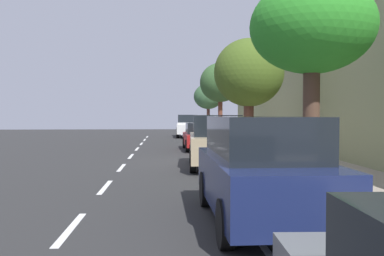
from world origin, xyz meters
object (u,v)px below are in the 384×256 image
(parked_sedan_red_far, at_px, (200,137))
(bicycle_at_curb, at_px, (204,138))
(street_tree_mid_block, at_px, (249,73))
(street_tree_far_end, at_px, (220,83))
(parked_pickup_white_farthest, at_px, (188,127))
(parked_suv_tan_mid, at_px, (215,140))
(street_tree_corner, at_px, (208,97))
(street_tree_near_cyclist, at_px, (312,29))
(cyclist_with_backpack, at_px, (208,129))
(parked_suv_dark_blue_second, at_px, (260,168))

(parked_sedan_red_far, xyz_separation_m, bicycle_at_curb, (0.58, 4.40, -0.37))
(street_tree_mid_block, relative_size, street_tree_far_end, 0.98)
(parked_sedan_red_far, xyz_separation_m, parked_pickup_white_farthest, (-0.02, 13.26, 0.15))
(parked_suv_tan_mid, relative_size, bicycle_at_curb, 2.72)
(street_tree_mid_block, distance_m, street_tree_corner, 18.94)
(bicycle_at_curb, height_order, street_tree_mid_block, street_tree_mid_block)
(street_tree_corner, bearing_deg, parked_sedan_red_far, -97.47)
(parked_pickup_white_farthest, height_order, street_tree_near_cyclist, street_tree_near_cyclist)
(parked_pickup_white_farthest, bearing_deg, parked_sedan_red_far, -89.90)
(street_tree_far_end, distance_m, street_tree_corner, 8.61)
(parked_pickup_white_farthest, relative_size, street_tree_mid_block, 0.99)
(parked_pickup_white_farthest, height_order, street_tree_far_end, street_tree_far_end)
(street_tree_mid_block, height_order, street_tree_far_end, street_tree_far_end)
(cyclist_with_backpack, distance_m, street_tree_corner, 11.27)
(parked_suv_tan_mid, xyz_separation_m, cyclist_with_backpack, (0.85, 11.65, 0.03))
(parked_suv_tan_mid, bearing_deg, cyclist_with_backpack, 85.82)
(bicycle_at_curb, bearing_deg, cyclist_with_backpack, -63.13)
(parked_sedan_red_far, bearing_deg, parked_suv_dark_blue_second, -90.57)
(parked_suv_tan_mid, distance_m, street_tree_mid_block, 5.06)
(parked_suv_tan_mid, xyz_separation_m, parked_sedan_red_far, (0.05, 7.69, -0.27))
(parked_suv_tan_mid, distance_m, cyclist_with_backpack, 11.69)
(cyclist_with_backpack, bearing_deg, street_tree_near_cyclist, -86.02)
(street_tree_near_cyclist, relative_size, street_tree_mid_block, 1.01)
(parked_suv_dark_blue_second, height_order, street_tree_corner, street_tree_corner)
(parked_suv_dark_blue_second, relative_size, parked_pickup_white_farthest, 0.88)
(street_tree_mid_block, bearing_deg, parked_pickup_white_farthest, 96.50)
(parked_pickup_white_farthest, xyz_separation_m, street_tree_mid_block, (1.97, -17.31, 3.02))
(parked_suv_tan_mid, relative_size, cyclist_with_backpack, 2.78)
(parked_pickup_white_farthest, bearing_deg, street_tree_far_end, -74.17)
(parked_suv_dark_blue_second, bearing_deg, cyclist_with_backpack, 87.20)
(parked_pickup_white_farthest, bearing_deg, parked_suv_tan_mid, -90.07)
(parked_suv_tan_mid, bearing_deg, street_tree_far_end, 81.87)
(street_tree_far_end, bearing_deg, cyclist_with_backpack, -116.11)
(parked_pickup_white_farthest, distance_m, bicycle_at_curb, 8.89)
(street_tree_near_cyclist, xyz_separation_m, street_tree_corner, (0.00, 27.40, -0.68))
(parked_sedan_red_far, relative_size, parked_pickup_white_farthest, 0.83)
(parked_suv_dark_blue_second, distance_m, street_tree_mid_block, 12.24)
(street_tree_corner, bearing_deg, bicycle_at_curb, -97.44)
(parked_suv_tan_mid, xyz_separation_m, street_tree_near_cyclist, (2.00, -4.82, 3.26))
(street_tree_near_cyclist, relative_size, street_tree_far_end, 0.99)
(bicycle_at_curb, height_order, street_tree_far_end, street_tree_far_end)
(parked_suv_tan_mid, distance_m, parked_pickup_white_farthest, 20.95)
(bicycle_at_curb, distance_m, cyclist_with_backpack, 0.83)
(cyclist_with_backpack, xyz_separation_m, street_tree_near_cyclist, (1.15, -16.48, 3.24))
(street_tree_corner, bearing_deg, parked_suv_dark_blue_second, -93.94)
(bicycle_at_curb, bearing_deg, parked_suv_dark_blue_second, -92.10)
(parked_pickup_white_farthest, xyz_separation_m, street_tree_far_end, (1.97, -6.96, 3.34))
(parked_suv_dark_blue_second, height_order, cyclist_with_backpack, parked_suv_dark_blue_second)
(bicycle_at_curb, relative_size, cyclist_with_backpack, 1.02)
(parked_pickup_white_farthest, xyz_separation_m, cyclist_with_backpack, (0.83, -9.30, 0.15))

